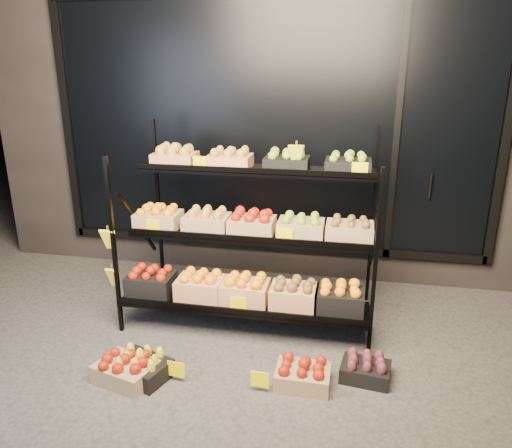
% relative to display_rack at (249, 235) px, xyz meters
% --- Properties ---
extents(ground, '(24.00, 24.00, 0.00)m').
position_rel_display_rack_xyz_m(ground, '(0.00, -0.60, -0.79)').
color(ground, '#514F4C').
rests_on(ground, ground).
extents(building, '(6.00, 2.08, 3.50)m').
position_rel_display_rack_xyz_m(building, '(0.00, 1.99, 0.96)').
color(building, '#2D2826').
rests_on(building, ground).
extents(display_rack, '(2.18, 1.02, 1.66)m').
position_rel_display_rack_xyz_m(display_rack, '(0.00, 0.00, 0.00)').
color(display_rack, black).
rests_on(display_rack, ground).
extents(tag_floor_a, '(0.13, 0.01, 0.12)m').
position_rel_display_rack_xyz_m(tag_floor_a, '(-0.32, -1.00, -0.73)').
color(tag_floor_a, '#FFF800').
rests_on(tag_floor_a, ground).
extents(tag_floor_b, '(0.13, 0.01, 0.12)m').
position_rel_display_rack_xyz_m(tag_floor_b, '(0.28, -1.00, -0.73)').
color(tag_floor_b, '#FFF800').
rests_on(tag_floor_b, ground).
extents(floor_crate_left, '(0.48, 0.40, 0.21)m').
position_rel_display_rack_xyz_m(floor_crate_left, '(-0.68, -1.06, -0.69)').
color(floor_crate_left, tan).
rests_on(floor_crate_left, ground).
extents(floor_crate_midleft, '(0.46, 0.40, 0.20)m').
position_rel_display_rack_xyz_m(floor_crate_midleft, '(-0.59, -1.00, -0.69)').
color(floor_crate_midleft, black).
rests_on(floor_crate_midleft, ground).
extents(floor_crate_midright, '(0.38, 0.29, 0.19)m').
position_rel_display_rack_xyz_m(floor_crate_midright, '(0.57, -0.87, -0.70)').
color(floor_crate_midright, tan).
rests_on(floor_crate_midright, ground).
extents(floor_crate_right, '(0.37, 0.30, 0.18)m').
position_rel_display_rack_xyz_m(floor_crate_right, '(1.00, -0.71, -0.70)').
color(floor_crate_right, black).
rests_on(floor_crate_right, ground).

